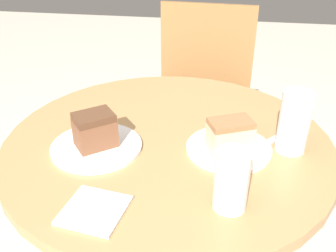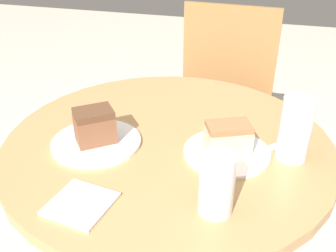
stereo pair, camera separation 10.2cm
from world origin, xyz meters
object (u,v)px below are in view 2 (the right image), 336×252
at_px(plate_far, 96,142).
at_px(cake_slice_near, 228,138).
at_px(chair, 221,98).
at_px(plate_near, 227,152).
at_px(glass_water, 295,131).
at_px(cake_slice_far, 95,126).
at_px(glass_lemonade, 216,187).

relative_size(plate_far, cake_slice_near, 1.84).
distance_m(chair, cake_slice_near, 0.88).
bearing_deg(plate_near, chair, 98.82).
bearing_deg(plate_near, glass_water, 12.31).
xyz_separation_m(plate_near, cake_slice_near, (0.00, -0.00, 0.04)).
height_order(chair, plate_near, chair).
xyz_separation_m(cake_slice_far, glass_lemonade, (0.34, -0.17, 0.00)).
bearing_deg(cake_slice_far, plate_far, -153.43).
distance_m(chair, glass_water, 0.89).
bearing_deg(cake_slice_far, chair, 76.48).
bearing_deg(chair, plate_near, -77.87).
bearing_deg(plate_near, plate_far, -172.61).
xyz_separation_m(cake_slice_far, glass_water, (0.49, 0.08, 0.02)).
relative_size(cake_slice_near, glass_lemonade, 0.94).
distance_m(plate_far, cake_slice_near, 0.34).
relative_size(plate_near, cake_slice_near, 1.72).
height_order(plate_far, glass_lemonade, glass_lemonade).
bearing_deg(plate_far, cake_slice_far, 26.57).
bearing_deg(glass_lemonade, plate_near, 91.57).
distance_m(plate_near, glass_lemonade, 0.22).
relative_size(cake_slice_near, cake_slice_far, 1.04).
bearing_deg(glass_lemonade, cake_slice_far, 153.54).
xyz_separation_m(cake_slice_near, glass_water, (0.15, 0.03, 0.03)).
xyz_separation_m(chair, plate_near, (0.13, -0.82, 0.25)).
bearing_deg(glass_lemonade, glass_water, 59.04).
xyz_separation_m(cake_slice_near, cake_slice_far, (-0.33, -0.04, 0.01)).
relative_size(plate_far, glass_lemonade, 1.74).
relative_size(chair, plate_near, 4.04).
bearing_deg(chair, cake_slice_near, -77.87).
height_order(chair, glass_lemonade, chair).
bearing_deg(cake_slice_near, plate_far, -172.61).
height_order(chair, glass_water, glass_water).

